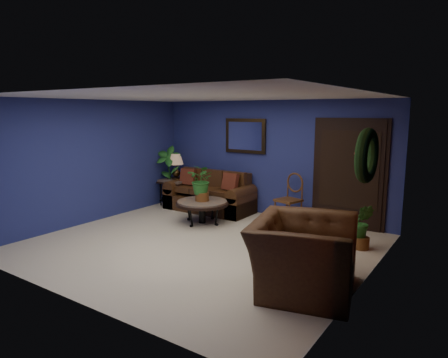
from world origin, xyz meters
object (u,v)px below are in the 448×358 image
Objects in this scene: armchair at (303,255)px; end_table at (176,185)px; coffee_table at (202,204)px; side_chair at (291,195)px; sofa at (211,197)px; table_lamp at (176,164)px.

end_table is at bearing 45.30° from armchair.
end_table is (-1.50, 0.94, 0.08)m from coffee_table.
coffee_table is at bearing -130.99° from side_chair.
sofa is 1.91× the size of coffee_table.
armchair is (4.45, -2.69, -0.02)m from end_table.
table_lamp reaches higher than coffee_table.
armchair is (4.45, -2.69, -0.56)m from table_lamp.
armchair is at bearing -31.11° from table_lamp.
sofa is at bearing 1.55° from end_table.
side_chair is 0.73× the size of armchair.
sofa is at bearing 116.66° from coffee_table.
side_chair reaches higher than sofa.
sofa is at bearing -163.80° from side_chair.
end_table is at bearing -163.73° from side_chair.
coffee_table is (0.49, -0.97, 0.10)m from sofa.
armchair is (2.95, -1.74, 0.06)m from coffee_table.
sofa reaches higher than coffee_table.
side_chair is at bearing 1.41° from end_table.
sofa is 2.00m from side_chair.
armchair is at bearing -30.63° from coffee_table.
side_chair reaches higher than armchair.
side_chair reaches higher than end_table.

